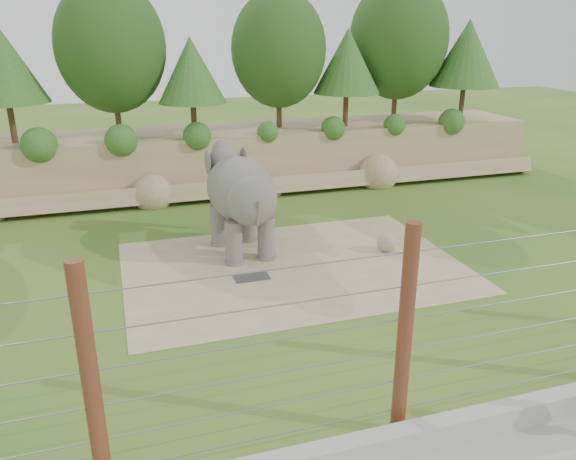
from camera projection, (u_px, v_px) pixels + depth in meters
name	position (u px, v px, depth m)	size (l,w,h in m)	color
ground	(312.00, 315.00, 14.13)	(90.00, 90.00, 0.00)	#37671E
back_embankment	(227.00, 97.00, 24.29)	(30.00, 5.52, 8.77)	#9A7F5C
dirt_patch	(294.00, 267.00, 16.96)	(10.00, 7.00, 0.02)	tan
drain_grate	(252.00, 277.00, 16.22)	(1.00, 0.60, 0.03)	#262628
elephant	(241.00, 204.00, 17.58)	(1.71, 3.98, 3.22)	#625E58
stone_ball	(387.00, 242.00, 18.00)	(0.64, 0.64, 0.64)	gray
retaining_wall	(412.00, 438.00, 9.57)	(26.00, 0.35, 0.50)	#ADACA0
barrier_fence	(405.00, 334.00, 9.42)	(20.26, 0.26, 4.00)	#512814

